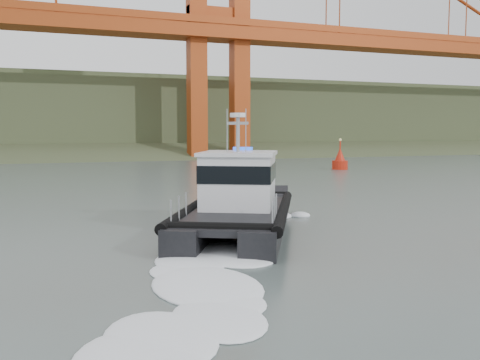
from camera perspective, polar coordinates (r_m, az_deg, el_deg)
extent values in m
plane|color=#485550|center=(18.91, 6.70, -9.77)|extent=(400.00, 400.00, 0.00)
cube|color=#354125|center=(108.63, -16.27, 2.43)|extent=(500.00, 44.72, 16.25)
cube|color=#354125|center=(136.46, -17.27, 5.45)|extent=(500.00, 70.00, 18.00)
cube|color=#354125|center=(161.53, -17.87, 7.13)|extent=(500.00, 60.00, 16.00)
cube|color=#973712|center=(93.17, -15.77, 15.61)|extent=(260.00, 6.00, 2.20)
cube|color=black|center=(26.27, -3.55, -4.46)|extent=(7.01, 11.54, 1.34)
cube|color=black|center=(25.90, 3.04, -4.60)|extent=(7.01, 11.54, 1.34)
cube|color=black|center=(25.41, -0.44, -3.56)|extent=(8.89, 11.47, 0.28)
cube|color=silver|center=(26.34, -0.13, -0.14)|extent=(4.84, 5.12, 2.57)
cube|color=black|center=(26.30, -0.13, 0.87)|extent=(4.93, 5.21, 0.84)
cube|color=silver|center=(26.24, -0.13, 2.85)|extent=(5.14, 5.42, 0.18)
cylinder|color=gray|center=(25.89, -0.22, 4.84)|extent=(0.18, 0.18, 2.01)
cylinder|color=white|center=(25.90, -0.22, 6.94)|extent=(0.78, 0.78, 0.20)
cylinder|color=#B31E0C|center=(70.01, 10.60, 1.49)|extent=(2.02, 2.02, 1.35)
cone|color=#B31E0C|center=(69.94, 10.62, 2.60)|extent=(1.57, 1.57, 2.02)
cylinder|color=#B31E0C|center=(69.89, 10.64, 3.70)|extent=(0.18, 0.18, 1.12)
sphere|color=#E5D87F|center=(69.88, 10.65, 4.25)|extent=(0.34, 0.34, 0.34)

